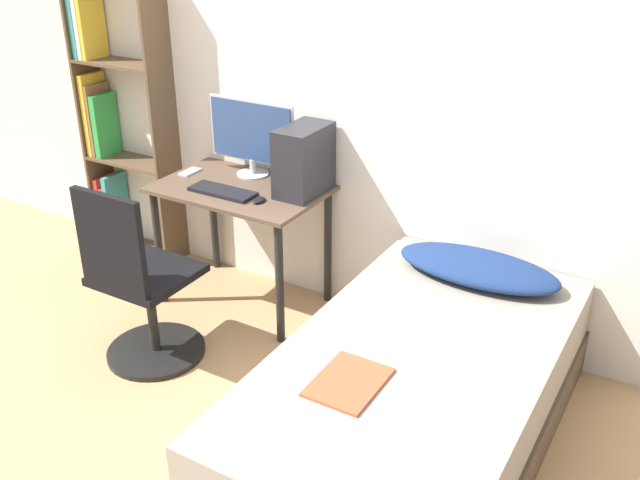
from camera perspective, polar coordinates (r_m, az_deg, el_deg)
name	(u,v)px	position (r m, az deg, el deg)	size (l,w,h in m)	color
ground_plane	(194,447)	(3.28, -10.03, -16.03)	(14.00, 14.00, 0.00)	tan
wall_back	(357,92)	(3.77, 3.00, 11.75)	(8.00, 0.05, 2.50)	silver
desk	(241,207)	(4.00, -6.31, 2.62)	(0.93, 0.60, 0.72)	brown
bookshelf	(112,115)	(4.74, -16.28, 9.59)	(0.64, 0.23, 1.89)	brown
office_chair	(141,295)	(3.65, -14.14, -4.27)	(0.51, 0.51, 0.97)	black
bed	(414,402)	(3.09, 7.54, -12.74)	(1.03, 1.93, 0.52)	#4C3D2D
pillow	(478,267)	(3.48, 12.51, -2.16)	(0.79, 0.36, 0.11)	navy
magazine	(348,382)	(2.73, 2.29, -11.29)	(0.24, 0.32, 0.01)	#B24C2D
monitor	(252,135)	(4.05, -5.50, 8.38)	(0.55, 0.19, 0.43)	#B7B7BC
keyboard	(223,191)	(3.88, -7.79, 3.87)	(0.38, 0.14, 0.02)	black
pc_tower	(304,160)	(3.79, -1.30, 6.40)	(0.20, 0.34, 0.37)	#232328
mouse	(259,200)	(3.74, -4.90, 3.19)	(0.06, 0.09, 0.02)	black
phone	(190,172)	(4.20, -10.37, 5.39)	(0.07, 0.14, 0.01)	#B7B7BC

